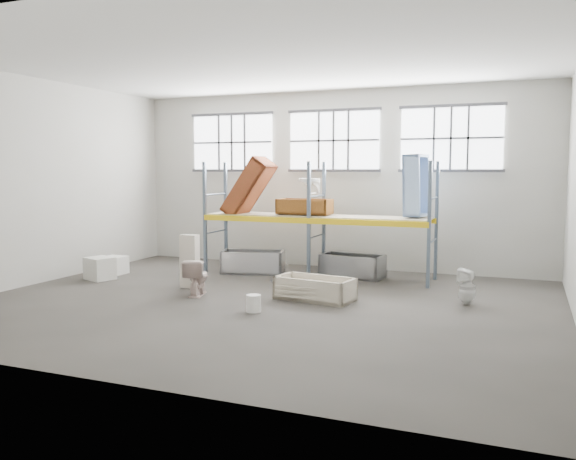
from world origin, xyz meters
The scene contains 33 objects.
floor centered at (0.00, 0.00, -0.05)m, with size 12.00×10.00×0.10m, color #46413C.
ceiling centered at (0.00, 0.00, 5.05)m, with size 12.00×10.00×0.10m, color silver.
wall_back centered at (0.00, 5.05, 2.50)m, with size 12.00×0.10×5.00m, color #A7A69B.
wall_front centered at (0.00, -5.05, 2.50)m, with size 12.00×0.10×5.00m, color #B8B6AA.
wall_left centered at (-6.05, 0.00, 2.50)m, with size 0.10×10.00×5.00m, color #B5B4A9.
window_left centered at (-3.20, 4.94, 3.60)m, with size 2.60×0.04×1.60m, color white.
window_mid centered at (0.00, 4.94, 3.60)m, with size 2.60×0.04×1.60m, color white.
window_right centered at (3.20, 4.94, 3.60)m, with size 2.60×0.04×1.60m, color white.
rack_upright_la centered at (-3.00, 2.90, 1.50)m, with size 0.08×0.08×3.00m, color slate.
rack_upright_lb centered at (-3.00, 4.10, 1.50)m, with size 0.08×0.08×3.00m, color slate.
rack_upright_ma centered at (0.00, 2.90, 1.50)m, with size 0.08×0.08×3.00m, color slate.
rack_upright_mb centered at (0.00, 4.10, 1.50)m, with size 0.08×0.08×3.00m, color slate.
rack_upright_ra centered at (3.00, 2.90, 1.50)m, with size 0.08×0.08×3.00m, color slate.
rack_upright_rb centered at (3.00, 4.10, 1.50)m, with size 0.08×0.08×3.00m, color slate.
rack_beam_front centered at (0.00, 2.90, 1.50)m, with size 6.00×0.10×0.14m, color yellow.
rack_beam_back centered at (0.00, 4.10, 1.50)m, with size 6.00×0.10×0.14m, color yellow.
shelf_deck centered at (0.00, 3.50, 1.58)m, with size 5.90×1.10×0.03m, color gray.
wet_patch centered at (0.00, 2.70, 0.00)m, with size 1.80×1.80×0.00m, color black.
bathtub_beige centered at (0.94, 0.72, 0.25)m, with size 1.67×0.79×0.49m, color beige, non-canonical shape.
cistern_spare centered at (1.01, 0.49, 0.28)m, with size 0.37×0.18×0.35m, color #F1E1C7.
sink_in_tub centered at (0.52, 0.74, 0.16)m, with size 0.41×0.41×0.14m, color beige.
toilet_beige centered at (-1.66, 0.18, 0.41)m, with size 0.46×0.80×0.82m, color beige.
cistern_tall centered at (-2.26, 0.87, 0.63)m, with size 0.41×0.26×1.26m, color beige.
toilet_white centered at (4.02, 1.48, 0.37)m, with size 0.34×0.34×0.75m, color white.
steel_tub_left centered at (-1.72, 3.22, 0.30)m, with size 1.66×0.77×0.61m, color #B8BBC2, non-canonical shape.
steel_tub_right centered at (0.94, 3.63, 0.30)m, with size 1.61×0.75×0.59m, color #93959A, non-canonical shape.
rust_tub_flat centered at (-0.34, 3.51, 1.82)m, with size 1.41×0.66×0.40m, color brown, non-canonical shape.
rust_tub_tilted centered at (-1.91, 3.41, 2.29)m, with size 1.74×0.82×0.49m, color maroon, non-canonical shape.
sink_on_shelf centered at (-0.16, 3.40, 2.09)m, with size 0.58×0.45×0.51m, color white.
blue_tub_upright centered at (2.53, 3.72, 2.40)m, with size 1.53×0.72×0.43m, color #8FB1E5, non-canonical shape.
bucket centered at (0.18, -0.76, 0.17)m, with size 0.29×0.29×0.34m, color silver.
carton_near centered at (-4.94, 0.91, 0.28)m, with size 0.66×0.57×0.57m, color silver.
carton_far centered at (-5.11, 1.69, 0.24)m, with size 0.57×0.57×0.47m, color silver.
Camera 1 is at (5.10, -11.14, 2.80)m, focal length 37.00 mm.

